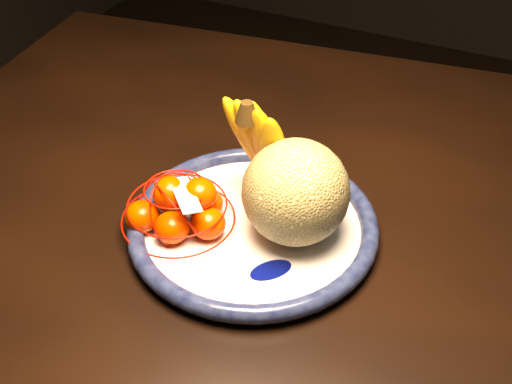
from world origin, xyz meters
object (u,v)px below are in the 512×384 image
at_px(dining_table, 358,233).
at_px(mandarin_bag, 180,208).
at_px(banana_bunch, 264,142).
at_px(fruit_bowl, 253,226).
at_px(cantaloupe, 296,192).

relative_size(dining_table, mandarin_bag, 9.01).
height_order(dining_table, banana_bunch, banana_bunch).
height_order(fruit_bowl, cantaloupe, cantaloupe).
height_order(fruit_bowl, banana_bunch, banana_bunch).
bearing_deg(dining_table, mandarin_bag, -144.24).
height_order(dining_table, mandarin_bag, mandarin_bag).
bearing_deg(banana_bunch, dining_table, 48.68).
relative_size(dining_table, fruit_bowl, 4.66).
xyz_separation_m(fruit_bowl, banana_bunch, (-0.02, 0.07, 0.10)).
relative_size(dining_table, cantaloupe, 11.38).
relative_size(cantaloupe, banana_bunch, 0.76).
bearing_deg(mandarin_bag, fruit_bowl, 24.20).
bearing_deg(cantaloupe, banana_bunch, 142.19).
height_order(dining_table, fruit_bowl, fruit_bowl).
bearing_deg(mandarin_bag, banana_bunch, 55.20).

